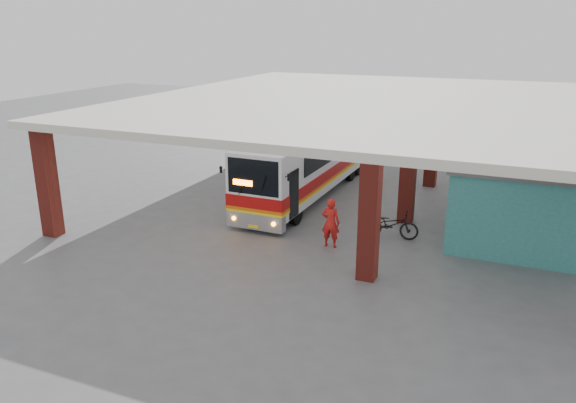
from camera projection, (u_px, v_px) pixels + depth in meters
The scene contains 8 objects.
ground at pixel (314, 235), 22.21m from camera, with size 90.00×90.00×0.00m, color #515154.
brick_columns at pixel (383, 158), 25.39m from camera, with size 20.10×21.60×4.35m.
canopy_roof at pixel (374, 101), 26.35m from camera, with size 21.00×23.00×0.30m, color beige.
shop_building at pixel (525, 192), 22.43m from camera, with size 5.20×8.20×3.11m.
coach_bus at pixel (308, 161), 26.82m from camera, with size 2.58×11.80×3.43m.
motorcycle at pixel (391, 224), 21.76m from camera, with size 0.75×2.14×1.12m, color black.
pedestrian at pixel (331, 223), 20.77m from camera, with size 0.69×0.45×1.90m, color red.
red_chair at pixel (457, 203), 25.06m from camera, with size 0.48×0.48×0.76m.
Camera 1 is at (7.24, -19.48, 8.00)m, focal length 35.00 mm.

